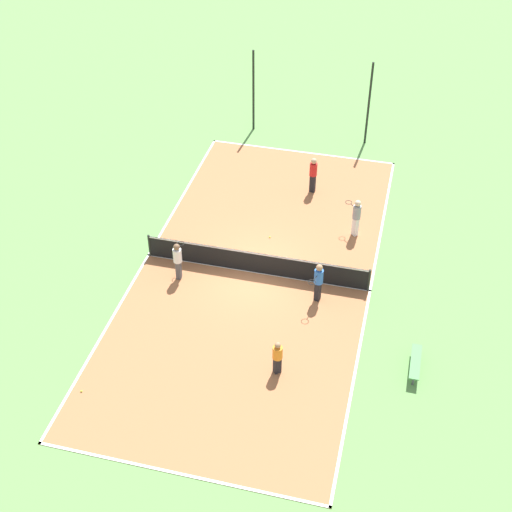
# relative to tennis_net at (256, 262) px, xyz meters

# --- Properties ---
(ground_plane) EXTENTS (80.00, 80.00, 0.00)m
(ground_plane) POSITION_rel_tennis_net_xyz_m (0.00, 0.00, -0.57)
(ground_plane) COLOR #60934C
(court_surface) EXTENTS (9.68, 20.14, 0.02)m
(court_surface) POSITION_rel_tennis_net_xyz_m (0.00, 0.00, -0.56)
(court_surface) COLOR #AD6B42
(court_surface) RESTS_ON ground_plane
(tennis_net) EXTENTS (9.48, 0.10, 1.09)m
(tennis_net) POSITION_rel_tennis_net_xyz_m (0.00, 0.00, 0.00)
(tennis_net) COLOR black
(tennis_net) RESTS_ON court_surface
(bench) EXTENTS (0.36, 1.72, 0.45)m
(bench) POSITION_rel_tennis_net_xyz_m (6.84, -3.86, -0.18)
(bench) COLOR #4C8C4C
(bench) RESTS_ON ground_plane
(player_near_blue) EXTENTS (0.59, 0.99, 1.79)m
(player_near_blue) POSITION_rel_tennis_net_xyz_m (2.78, -1.04, 0.48)
(player_near_blue) COLOR black
(player_near_blue) RESTS_ON court_surface
(player_baseline_gray) EXTENTS (0.91, 0.88, 1.85)m
(player_baseline_gray) POSITION_rel_tennis_net_xyz_m (3.65, 3.58, 0.53)
(player_baseline_gray) COLOR white
(player_baseline_gray) RESTS_ON court_surface
(player_coach_red) EXTENTS (0.45, 0.45, 1.85)m
(player_coach_red) POSITION_rel_tennis_net_xyz_m (1.19, 6.52, 0.52)
(player_coach_red) COLOR black
(player_coach_red) RESTS_ON court_surface
(player_near_white) EXTENTS (0.41, 0.96, 1.76)m
(player_near_white) POSITION_rel_tennis_net_xyz_m (-3.01, -1.10, 0.47)
(player_near_white) COLOR #4C4C51
(player_near_white) RESTS_ON court_surface
(player_center_orange) EXTENTS (0.51, 0.51, 1.47)m
(player_center_orange) POSITION_rel_tennis_net_xyz_m (2.06, -5.16, 0.28)
(player_center_orange) COLOR black
(player_center_orange) RESTS_ON court_surface
(tennis_ball_right_alley) EXTENTS (0.07, 0.07, 0.07)m
(tennis_ball_right_alley) POSITION_rel_tennis_net_xyz_m (-1.62, 0.90, -0.52)
(tennis_ball_right_alley) COLOR #CCE033
(tennis_ball_right_alley) RESTS_ON court_surface
(tennis_ball_near_net) EXTENTS (0.07, 0.07, 0.07)m
(tennis_ball_near_net) POSITION_rel_tennis_net_xyz_m (-4.38, -7.72, -0.52)
(tennis_ball_near_net) COLOR #CCE033
(tennis_ball_near_net) RESTS_ON court_surface
(tennis_ball_far_baseline) EXTENTS (0.07, 0.07, 0.07)m
(tennis_ball_far_baseline) POSITION_rel_tennis_net_xyz_m (0.03, 2.45, -0.52)
(tennis_ball_far_baseline) COLOR #CCE033
(tennis_ball_far_baseline) RESTS_ON court_surface
(fence_post_back_left) EXTENTS (0.12, 0.12, 4.55)m
(fence_post_back_left) POSITION_rel_tennis_net_xyz_m (-3.07, 11.83, 1.70)
(fence_post_back_left) COLOR black
(fence_post_back_left) RESTS_ON ground_plane
(fence_post_back_right) EXTENTS (0.12, 0.12, 4.55)m
(fence_post_back_right) POSITION_rel_tennis_net_xyz_m (3.07, 11.83, 1.70)
(fence_post_back_right) COLOR black
(fence_post_back_right) RESTS_ON ground_plane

